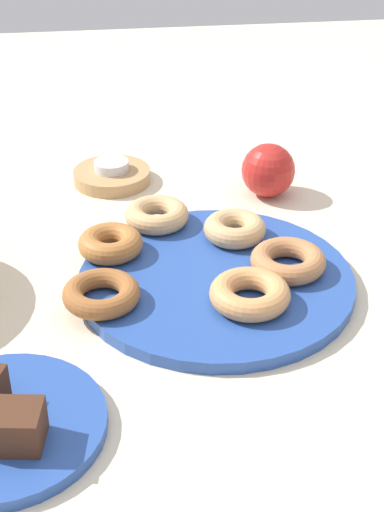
{
  "coord_description": "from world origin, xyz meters",
  "views": [
    {
      "loc": [
        -0.77,
        0.14,
        0.53
      ],
      "look_at": [
        0.0,
        0.03,
        0.05
      ],
      "focal_mm": 53.49,
      "sensor_mm": 36.0,
      "label": 1
    }
  ],
  "objects_px": {
    "donut_0": "(235,229)",
    "donut_4": "(157,215)",
    "donut_5": "(110,243)",
    "brownie_near": "(13,426)",
    "donut_plate": "(216,280)",
    "tealight": "(111,166)",
    "donut_2": "(101,294)",
    "cake_plate": "(2,426)",
    "donut_1": "(250,294)",
    "apple": "(268,170)",
    "donut_3": "(288,260)",
    "candle_holder": "(112,176)"
  },
  "relations": [
    {
      "from": "brownie_near",
      "to": "donut_plate",
      "type": "bearing_deg",
      "value": -42.43
    },
    {
      "from": "donut_1",
      "to": "apple",
      "type": "height_order",
      "value": "apple"
    },
    {
      "from": "donut_3",
      "to": "tealight",
      "type": "bearing_deg",
      "value": 33.29
    },
    {
      "from": "donut_0",
      "to": "brownie_near",
      "type": "relative_size",
      "value": 1.5
    },
    {
      "from": "donut_2",
      "to": "donut_0",
      "type": "bearing_deg",
      "value": -55.05
    },
    {
      "from": "donut_0",
      "to": "apple",
      "type": "distance_m",
      "value": 0.17
    },
    {
      "from": "tealight",
      "to": "donut_1",
      "type": "bearing_deg",
      "value": -159.38
    },
    {
      "from": "donut_3",
      "to": "apple",
      "type": "relative_size",
      "value": 1.16
    },
    {
      "from": "donut_1",
      "to": "cake_plate",
      "type": "height_order",
      "value": "donut_1"
    },
    {
      "from": "donut_1",
      "to": "donut_5",
      "type": "relative_size",
      "value": 1.13
    },
    {
      "from": "donut_0",
      "to": "cake_plate",
      "type": "height_order",
      "value": "donut_0"
    },
    {
      "from": "donut_4",
      "to": "tealight",
      "type": "relative_size",
      "value": 1.63
    },
    {
      "from": "tealight",
      "to": "apple",
      "type": "distance_m",
      "value": 0.24
    },
    {
      "from": "donut_plate",
      "to": "tealight",
      "type": "relative_size",
      "value": 6.32
    },
    {
      "from": "donut_2",
      "to": "apple",
      "type": "bearing_deg",
      "value": -43.2
    },
    {
      "from": "donut_1",
      "to": "donut_3",
      "type": "bearing_deg",
      "value": -42.2
    },
    {
      "from": "donut_1",
      "to": "donut_3",
      "type": "relative_size",
      "value": 1.01
    },
    {
      "from": "donut_5",
      "to": "tealight",
      "type": "distance_m",
      "value": 0.24
    },
    {
      "from": "donut_3",
      "to": "tealight",
      "type": "xyz_separation_m",
      "value": [
        0.31,
        0.2,
        -0.0
      ]
    },
    {
      "from": "donut_4",
      "to": "donut_0",
      "type": "bearing_deg",
      "value": -118.24
    },
    {
      "from": "donut_1",
      "to": "apple",
      "type": "bearing_deg",
      "value": -16.42
    },
    {
      "from": "donut_3",
      "to": "donut_4",
      "type": "xyz_separation_m",
      "value": [
        0.14,
        0.15,
        0.0
      ]
    },
    {
      "from": "tealight",
      "to": "apple",
      "type": "xyz_separation_m",
      "value": [
        -0.08,
        -0.23,
        0.01
      ]
    },
    {
      "from": "donut_5",
      "to": "brownie_near",
      "type": "distance_m",
      "value": 0.34
    },
    {
      "from": "donut_1",
      "to": "tealight",
      "type": "relative_size",
      "value": 1.75
    },
    {
      "from": "donut_plate",
      "to": "tealight",
      "type": "xyz_separation_m",
      "value": [
        0.31,
        0.11,
        0.02
      ]
    },
    {
      "from": "donut_2",
      "to": "tealight",
      "type": "xyz_separation_m",
      "value": [
        0.35,
        -0.03,
        -0.0
      ]
    },
    {
      "from": "donut_4",
      "to": "apple",
      "type": "xyz_separation_m",
      "value": [
        0.1,
        -0.18,
        0.01
      ]
    },
    {
      "from": "donut_plate",
      "to": "donut_4",
      "type": "relative_size",
      "value": 3.88
    },
    {
      "from": "brownie_near",
      "to": "donut_0",
      "type": "bearing_deg",
      "value": -38.46
    },
    {
      "from": "donut_2",
      "to": "cake_plate",
      "type": "height_order",
      "value": "donut_2"
    },
    {
      "from": "donut_plate",
      "to": "donut_0",
      "type": "height_order",
      "value": "donut_0"
    },
    {
      "from": "donut_1",
      "to": "donut_3",
      "type": "height_order",
      "value": "donut_1"
    },
    {
      "from": "donut_5",
      "to": "apple",
      "type": "distance_m",
      "value": 0.29
    },
    {
      "from": "donut_0",
      "to": "tealight",
      "type": "xyz_separation_m",
      "value": [
        0.22,
        0.15,
        -0.0
      ]
    },
    {
      "from": "donut_2",
      "to": "tealight",
      "type": "bearing_deg",
      "value": -4.52
    },
    {
      "from": "donut_plate",
      "to": "donut_3",
      "type": "xyz_separation_m",
      "value": [
        0.0,
        -0.09,
        0.02
      ]
    },
    {
      "from": "cake_plate",
      "to": "tealight",
      "type": "height_order",
      "value": "tealight"
    },
    {
      "from": "donut_1",
      "to": "donut_2",
      "type": "relative_size",
      "value": 1.04
    },
    {
      "from": "donut_0",
      "to": "donut_4",
      "type": "height_order",
      "value": "same"
    },
    {
      "from": "tealight",
      "to": "donut_5",
      "type": "bearing_deg",
      "value": 177.13
    },
    {
      "from": "donut_4",
      "to": "tealight",
      "type": "xyz_separation_m",
      "value": [
        0.17,
        0.05,
        -0.0
      ]
    },
    {
      "from": "donut_2",
      "to": "apple",
      "type": "height_order",
      "value": "apple"
    },
    {
      "from": "brownie_near",
      "to": "tealight",
      "type": "xyz_separation_m",
      "value": [
        0.56,
        -0.11,
        -0.01
      ]
    },
    {
      "from": "donut_1",
      "to": "cake_plate",
      "type": "xyz_separation_m",
      "value": [
        -0.15,
        0.27,
        -0.02
      ]
    },
    {
      "from": "donut_plate",
      "to": "tealight",
      "type": "bearing_deg",
      "value": 20.04
    },
    {
      "from": "donut_0",
      "to": "donut_4",
      "type": "xyz_separation_m",
      "value": [
        0.05,
        0.1,
        -0.0
      ]
    },
    {
      "from": "donut_0",
      "to": "brownie_near",
      "type": "distance_m",
      "value": 0.43
    },
    {
      "from": "donut_3",
      "to": "donut_1",
      "type": "bearing_deg",
      "value": 137.8
    },
    {
      "from": "donut_4",
      "to": "candle_holder",
      "type": "distance_m",
      "value": 0.18
    }
  ]
}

